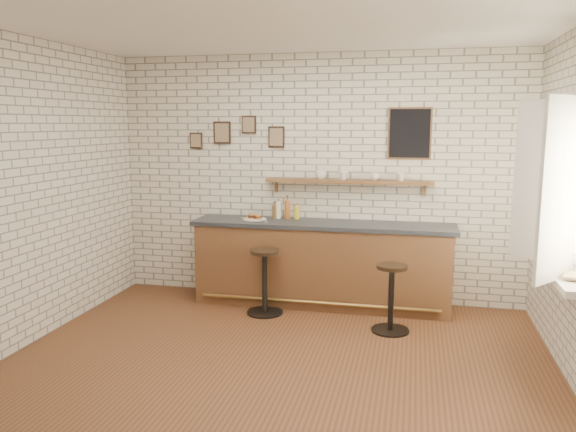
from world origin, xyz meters
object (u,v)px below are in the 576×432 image
shelf_cup_d (401,177)px  bitters_bottle_white (278,211)px  shelf_cup_c (375,177)px  ciabatta_sandwich (255,216)px  condiment_bottle_yellow (297,212)px  book_lower (563,276)px  bar_stool_right (391,296)px  shelf_cup_b (343,175)px  bar_stool_left (265,279)px  bitters_bottle_brown (275,211)px  sandwich_plate (254,219)px  shelf_cup_a (321,175)px  bitters_bottle_amber (287,209)px  bar_counter (322,264)px  book_upper (564,274)px

shelf_cup_d → bitters_bottle_white: bearing=178.4°
shelf_cup_c → ciabatta_sandwich: bearing=111.4°
condiment_bottle_yellow → book_lower: (2.60, -1.81, -0.15)m
ciabatta_sandwich → bar_stool_right: ciabatta_sandwich is taller
condiment_bottle_yellow → book_lower: 3.17m
shelf_cup_b → shelf_cup_d: bearing=-69.9°
condiment_bottle_yellow → shelf_cup_d: shelf_cup_d is taller
bar_stool_left → bitters_bottle_brown: bearing=93.1°
sandwich_plate → shelf_cup_d: 1.82m
ciabatta_sandwich → bitters_bottle_white: bitters_bottle_white is taller
shelf_cup_a → bitters_bottle_white: bearing=151.6°
sandwich_plate → shelf_cup_c: (1.43, 0.20, 0.53)m
shelf_cup_a → bitters_bottle_amber: bearing=152.9°
shelf_cup_d → book_lower: size_ratio=0.41×
bar_counter → shelf_cup_a: 1.07m
sandwich_plate → bar_stool_left: size_ratio=0.37×
shelf_cup_a → shelf_cup_b: size_ratio=1.19×
bar_stool_left → shelf_cup_a: (0.53, 0.67, 1.15)m
shelf_cup_c → book_upper: bearing=-125.0°
bar_stool_right → bitters_bottle_amber: bearing=146.2°
bitters_bottle_white → bar_stool_right: bitters_bottle_white is taller
bar_counter → shelf_cup_c: shelf_cup_c is taller
bitters_bottle_brown → bitters_bottle_white: size_ratio=0.89×
shelf_cup_d → shelf_cup_c: bearing=176.7°
bitters_bottle_white → book_upper: 3.37m
condiment_bottle_yellow → bitters_bottle_brown: bearing=180.0°
ciabatta_sandwich → shelf_cup_a: shelf_cup_a is taller
shelf_cup_a → bar_stool_left: bearing=-161.9°
condiment_bottle_yellow → shelf_cup_d: size_ratio=1.90×
ciabatta_sandwich → book_lower: bearing=-28.3°
ciabatta_sandwich → condiment_bottle_yellow: (0.49, 0.15, 0.04)m
bar_stool_right → book_lower: book_lower is taller
bitters_bottle_brown → book_lower: (2.87, -1.81, -0.15)m
shelf_cup_a → book_upper: bearing=-72.5°
bar_counter → bitters_bottle_white: 0.84m
ciabatta_sandwich → shelf_cup_d: bearing=6.5°
bitters_bottle_white → condiment_bottle_yellow: size_ratio=1.21×
shelf_cup_c → bar_counter: bearing=122.2°
ciabatta_sandwich → bitters_bottle_amber: bitters_bottle_amber is taller
bar_stool_left → shelf_cup_c: shelf_cup_c is taller
shelf_cup_a → shelf_cup_c: size_ratio=1.17×
bitters_bottle_amber → shelf_cup_b: 0.80m
bitters_bottle_brown → condiment_bottle_yellow: bearing=-0.0°
bar_counter → bar_stool_left: size_ratio=4.13×
shelf_cup_c → condiment_bottle_yellow: bearing=106.3°
bar_stool_left → shelf_cup_d: 1.98m
bitters_bottle_brown → shelf_cup_c: (1.21, 0.04, 0.45)m
bar_counter → bitters_bottle_amber: 0.79m
bitters_bottle_amber → book_lower: bitters_bottle_amber is taller
bar_stool_right → shelf_cup_b: shelf_cup_b is taller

